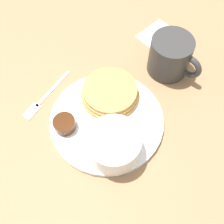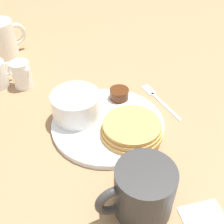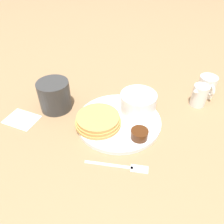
# 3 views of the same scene
# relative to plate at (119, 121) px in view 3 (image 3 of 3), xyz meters

# --- Properties ---
(ground_plane) EXTENTS (4.00, 4.00, 0.00)m
(ground_plane) POSITION_rel_plate_xyz_m (0.00, 0.00, -0.01)
(ground_plane) COLOR #93704C
(plate) EXTENTS (0.24, 0.24, 0.01)m
(plate) POSITION_rel_plate_xyz_m (0.00, 0.00, 0.00)
(plate) COLOR white
(plate) RESTS_ON ground_plane
(pancake_stack) EXTENTS (0.13, 0.13, 0.03)m
(pancake_stack) POSITION_rel_plate_xyz_m (-0.04, -0.04, 0.02)
(pancake_stack) COLOR tan
(pancake_stack) RESTS_ON plate
(bowl) EXTENTS (0.10, 0.10, 0.06)m
(bowl) POSITION_rel_plate_xyz_m (0.04, 0.06, 0.04)
(bowl) COLOR white
(bowl) RESTS_ON plate
(syrup_cup) EXTENTS (0.04, 0.04, 0.02)m
(syrup_cup) POSITION_rel_plate_xyz_m (0.07, -0.04, 0.02)
(syrup_cup) COLOR #47230F
(syrup_cup) RESTS_ON plate
(butter_ramekin) EXTENTS (0.05, 0.05, 0.04)m
(butter_ramekin) POSITION_rel_plate_xyz_m (0.05, 0.06, 0.02)
(butter_ramekin) COLOR white
(butter_ramekin) RESTS_ON plate
(coffee_mug) EXTENTS (0.09, 0.13, 0.09)m
(coffee_mug) POSITION_rel_plate_xyz_m (-0.20, -0.01, 0.04)
(coffee_mug) COLOR #333333
(coffee_mug) RESTS_ON ground_plane
(creamer_pitcher_near) EXTENTS (0.05, 0.06, 0.07)m
(creamer_pitcher_near) POSITION_rel_plate_xyz_m (0.20, 0.17, 0.03)
(creamer_pitcher_near) COLOR white
(creamer_pitcher_near) RESTS_ON ground_plane
(creamer_pitcher_far) EXTENTS (0.05, 0.07, 0.07)m
(creamer_pitcher_far) POSITION_rel_plate_xyz_m (0.21, 0.23, 0.03)
(creamer_pitcher_far) COLOR white
(creamer_pitcher_far) RESTS_ON ground_plane
(fork) EXTENTS (0.15, 0.05, 0.00)m
(fork) POSITION_rel_plate_xyz_m (0.07, -0.14, -0.00)
(fork) COLOR silver
(fork) RESTS_ON ground_plane
(napkin) EXTENTS (0.09, 0.07, 0.00)m
(napkin) POSITION_rel_plate_xyz_m (-0.26, -0.10, -0.00)
(napkin) COLOR white
(napkin) RESTS_ON ground_plane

